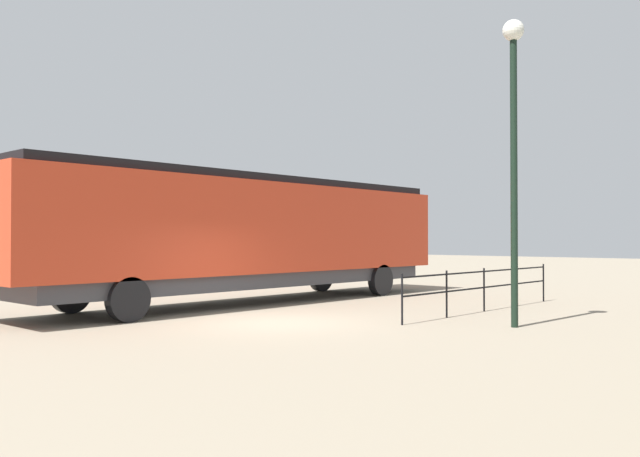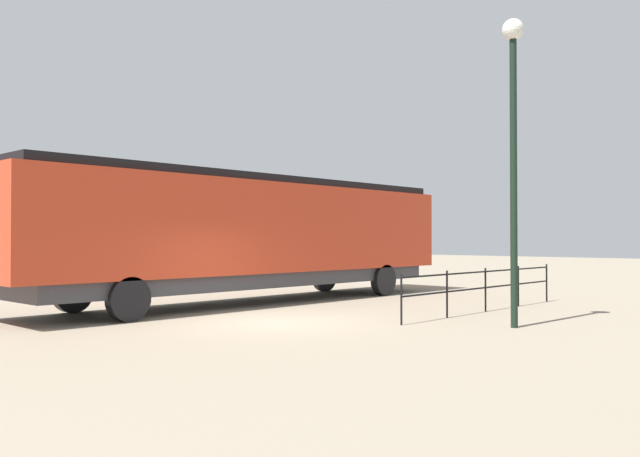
# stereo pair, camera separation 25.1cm
# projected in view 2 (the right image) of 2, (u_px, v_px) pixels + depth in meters

# --- Properties ---
(ground_plane) EXTENTS (120.00, 120.00, 0.00)m
(ground_plane) POSITION_uv_depth(u_px,v_px,m) (272.00, 322.00, 15.95)
(ground_plane) COLOR gray
(locomotive) EXTENTS (3.17, 15.87, 3.96)m
(locomotive) POSITION_uv_depth(u_px,v_px,m) (262.00, 232.00, 21.11)
(locomotive) COLOR red
(locomotive) RESTS_ON ground_plane
(lamp_post) EXTENTS (0.49, 0.49, 7.06)m
(lamp_post) POSITION_uv_depth(u_px,v_px,m) (513.00, 119.00, 15.01)
(lamp_post) COLOR black
(lamp_post) RESTS_ON ground_plane
(platform_fence) EXTENTS (0.05, 7.96, 1.21)m
(platform_fence) POSITION_uv_depth(u_px,v_px,m) (485.00, 283.00, 18.27)
(platform_fence) COLOR black
(platform_fence) RESTS_ON ground_plane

